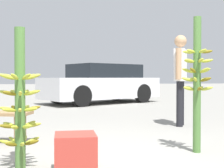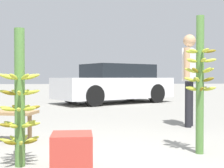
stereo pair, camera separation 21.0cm
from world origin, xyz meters
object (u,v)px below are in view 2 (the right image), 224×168
banana_stalk_center (200,81)px  parked_car (115,84)px  produce_crate (72,154)px  banana_stalk_left (20,101)px  vendor_person (189,72)px

banana_stalk_center → parked_car: banana_stalk_center is taller
parked_car → produce_crate: size_ratio=11.85×
banana_stalk_left → vendor_person: bearing=41.8°
vendor_person → produce_crate: size_ratio=4.46×
produce_crate → parked_car: bearing=81.0°
banana_stalk_center → parked_car: 7.26m
banana_stalk_center → vendor_person: (0.56, 1.95, 0.15)m
vendor_person → produce_crate: (-2.02, -2.57, -0.80)m
produce_crate → banana_stalk_left: bearing=150.6°
banana_stalk_left → vendor_person: size_ratio=0.83×
parked_car → vendor_person: bearing=159.4°
banana_stalk_center → vendor_person: 2.03m
banana_stalk_left → parked_car: (1.77, 7.58, 0.01)m
banana_stalk_left → banana_stalk_center: 2.01m
banana_stalk_center → produce_crate: bearing=-156.9°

